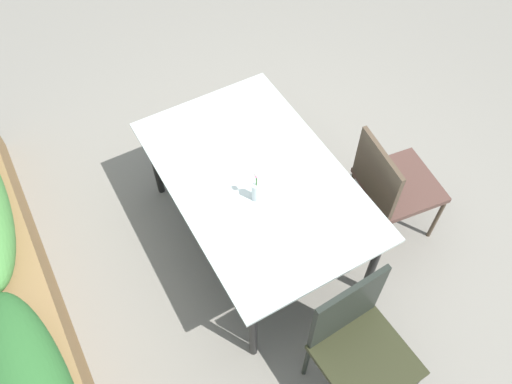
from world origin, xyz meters
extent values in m
plane|color=gray|center=(0.00, 0.00, 0.00)|extent=(12.00, 12.00, 0.00)
cube|color=silver|center=(-0.07, 0.10, 0.70)|extent=(1.63, 1.03, 0.02)
cube|color=black|center=(-0.07, 0.10, 0.68)|extent=(1.59, 1.01, 0.02)
cylinder|color=black|center=(-0.80, -0.33, 0.35)|extent=(0.05, 0.05, 0.69)
cylinder|color=black|center=(0.66, -0.33, 0.35)|extent=(0.05, 0.05, 0.69)
cylinder|color=black|center=(-0.80, 0.53, 0.35)|extent=(0.05, 0.05, 0.69)
cylinder|color=black|center=(0.66, 0.53, 0.35)|extent=(0.05, 0.05, 0.69)
cube|color=#292B18|center=(-1.27, 0.10, 0.45)|extent=(0.50, 0.50, 0.04)
cube|color=black|center=(-1.05, 0.11, 0.70)|extent=(0.05, 0.45, 0.49)
cylinder|color=black|center=(-1.05, -0.11, 0.22)|extent=(0.03, 0.03, 0.44)
cylinder|color=black|center=(-1.07, 0.33, 0.22)|extent=(0.03, 0.03, 0.44)
cube|color=#51362E|center=(-0.43, -0.81, 0.45)|extent=(0.54, 0.54, 0.04)
cube|color=#4C3D2D|center=(-0.40, -0.59, 0.68)|extent=(0.46, 0.09, 0.43)
cylinder|color=#4C3D2D|center=(-0.24, -1.06, 0.22)|extent=(0.03, 0.03, 0.44)
cylinder|color=#4C3D2D|center=(-0.68, -1.00, 0.22)|extent=(0.03, 0.03, 0.44)
cylinder|color=#4C3D2D|center=(-0.18, -0.62, 0.22)|extent=(0.03, 0.03, 0.44)
cylinder|color=#4C3D2D|center=(-0.62, -0.56, 0.22)|extent=(0.03, 0.03, 0.44)
cylinder|color=silver|center=(-0.21, 0.18, 0.78)|extent=(0.05, 0.05, 0.14)
cylinder|color=#47843D|center=(-0.20, 0.18, 0.87)|extent=(0.01, 0.01, 0.12)
sphere|color=pink|center=(-0.20, 0.18, 0.93)|extent=(0.02, 0.02, 0.02)
cylinder|color=#47843D|center=(-0.21, 0.18, 0.88)|extent=(0.01, 0.01, 0.14)
sphere|color=white|center=(-0.21, 0.18, 0.95)|extent=(0.03, 0.03, 0.03)
cylinder|color=#47843D|center=(-0.21, 0.18, 0.87)|extent=(0.01, 0.01, 0.13)
sphere|color=pink|center=(-0.21, 0.18, 0.94)|extent=(0.03, 0.03, 0.03)
cube|color=olive|center=(0.05, 1.73, 0.21)|extent=(3.36, 0.49, 0.42)
camera|label=1|loc=(-1.76, 1.06, 3.22)|focal=35.95mm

